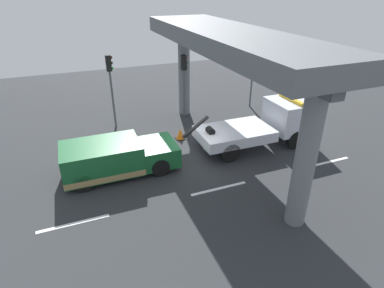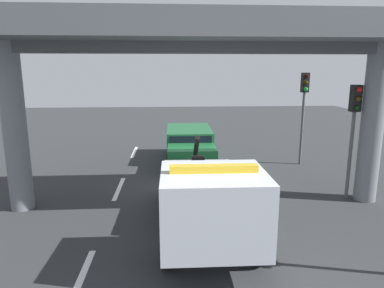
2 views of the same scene
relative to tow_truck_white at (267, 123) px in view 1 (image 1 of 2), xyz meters
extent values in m
cube|color=#2D3033|center=(-4.24, 0.01, -1.25)|extent=(60.00, 40.00, 0.10)
cube|color=silver|center=(-10.24, -2.94, -1.20)|extent=(2.60, 0.16, 0.01)
cube|color=silver|center=(-4.24, -2.94, -1.20)|extent=(2.60, 0.16, 0.01)
cube|color=silver|center=(1.76, -2.94, -1.20)|extent=(2.60, 0.16, 0.01)
cube|color=silver|center=(-1.93, 0.02, -0.28)|extent=(3.86, 2.44, 0.55)
cube|color=silver|center=(1.40, -0.02, 0.27)|extent=(2.07, 2.32, 1.65)
cube|color=black|center=(2.01, -0.02, 0.64)|extent=(0.08, 2.21, 0.66)
cube|color=#196B9E|center=(-1.92, 1.22, -0.36)|extent=(3.65, 0.06, 0.20)
cylinder|color=black|center=(-4.12, 0.04, 0.46)|extent=(1.42, 0.19, 1.07)
cylinder|color=black|center=(-3.31, 0.03, 0.12)|extent=(0.36, 0.45, 0.36)
cube|color=yellow|center=(1.40, -0.02, 1.18)|extent=(0.26, 1.92, 0.16)
cylinder|color=black|center=(1.21, 1.03, -0.70)|extent=(1.00, 0.33, 1.00)
cylinder|color=black|center=(1.19, -1.05, -0.70)|extent=(1.00, 0.33, 1.00)
cylinder|color=black|center=(-2.69, 1.07, -0.70)|extent=(1.00, 0.33, 1.00)
cylinder|color=black|center=(-2.71, -1.01, -0.70)|extent=(1.00, 0.33, 1.00)
cube|color=#195B2D|center=(-8.70, 0.01, -0.30)|extent=(3.48, 2.23, 1.35)
cube|color=#195B2D|center=(-6.11, -0.01, -0.50)|extent=(1.75, 2.13, 0.95)
cube|color=black|center=(-6.96, 0.00, 0.00)|extent=(0.08, 1.94, 0.59)
cube|color=#9E8451|center=(-8.70, 0.01, -0.79)|extent=(3.50, 2.25, 0.28)
cylinder|color=black|center=(-6.25, 0.95, -0.78)|extent=(0.84, 0.29, 0.84)
cylinder|color=black|center=(-6.27, -0.97, -0.78)|extent=(0.84, 0.29, 0.84)
cylinder|color=black|center=(-9.65, 0.98, -0.78)|extent=(0.84, 0.29, 0.84)
cylinder|color=black|center=(-9.66, -0.94, -0.78)|extent=(0.84, 0.29, 0.84)
cylinder|color=slate|center=(-2.52, 5.86, 1.46)|extent=(0.73, 0.73, 5.33)
cylinder|color=slate|center=(-2.52, -5.84, 1.46)|extent=(0.73, 0.73, 5.33)
cube|color=#5B5F63|center=(-2.52, 0.01, 4.52)|extent=(3.60, 13.70, 0.78)
cube|color=#4A4E52|center=(-2.52, 0.01, 3.95)|extent=(0.50, 13.30, 0.36)
cylinder|color=#515456|center=(-7.24, 5.32, 0.53)|extent=(0.12, 0.12, 3.45)
cube|color=black|center=(-7.24, 5.32, 2.70)|extent=(0.28, 0.32, 0.90)
sphere|color=#360605|center=(-7.08, 5.32, 3.00)|extent=(0.18, 0.18, 0.18)
sphere|color=#3A2D06|center=(-7.08, 5.32, 2.70)|extent=(0.18, 0.18, 0.18)
sphere|color=green|center=(-7.08, 5.32, 2.40)|extent=(0.18, 0.18, 0.18)
cylinder|color=#515456|center=(-2.74, 5.32, 0.34)|extent=(0.12, 0.12, 3.09)
cube|color=black|center=(-2.74, 5.32, 2.34)|extent=(0.28, 0.32, 0.90)
sphere|color=red|center=(-2.58, 5.32, 2.64)|extent=(0.18, 0.18, 0.18)
sphere|color=#3A2D06|center=(-2.58, 5.32, 2.34)|extent=(0.18, 0.18, 0.18)
sphere|color=black|center=(-2.58, 5.32, 2.04)|extent=(0.18, 0.18, 0.18)
cylinder|color=#515456|center=(2.26, 5.32, 0.43)|extent=(0.12, 0.12, 3.26)
cube|color=black|center=(2.26, 5.32, 2.50)|extent=(0.28, 0.32, 0.90)
sphere|color=#360605|center=(2.42, 5.32, 2.80)|extent=(0.18, 0.18, 0.18)
sphere|color=gold|center=(2.42, 5.32, 2.50)|extent=(0.18, 0.18, 0.18)
sphere|color=black|center=(2.42, 5.32, 2.20)|extent=(0.18, 0.18, 0.18)
cone|color=orange|center=(-4.14, 2.25, -0.88)|extent=(0.48, 0.48, 0.63)
cube|color=black|center=(-4.14, 2.25, -1.19)|extent=(0.53, 0.53, 0.03)
camera|label=1|loc=(-9.53, -13.03, 6.85)|focal=29.68mm
camera|label=2|loc=(8.54, -0.95, 3.27)|focal=32.24mm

